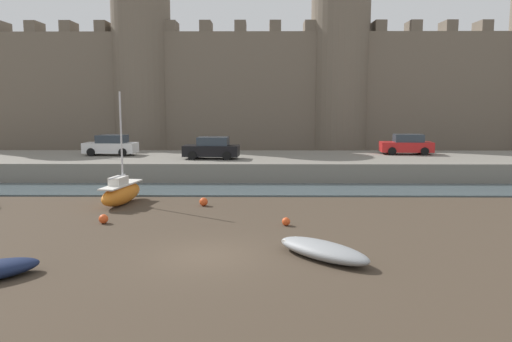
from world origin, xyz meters
TOP-DOWN VIEW (x-y plane):
  - ground_plane at (0.00, 0.00)m, footprint 160.00×160.00m
  - water_channel at (0.00, 13.80)m, footprint 80.00×4.50m
  - quay_road at (0.00, 21.05)m, footprint 71.07×10.00m
  - castle at (-0.00, 33.01)m, footprint 65.53×6.46m
  - sailboat_foreground_centre at (-5.66, 9.33)m, footprint 1.77×4.25m
  - rowboat_foreground_left at (4.21, -0.27)m, footprint 3.68×3.78m
  - mooring_buoy_mid_mud at (-5.28, 4.90)m, footprint 0.43×0.43m
  - mooring_buoy_near_shore at (-1.10, 8.92)m, footprint 0.46×0.46m
  - mooring_buoy_near_channel at (3.14, 4.57)m, footprint 0.38×0.38m
  - car_quay_east at (-1.65, 19.36)m, footprint 4.20×2.09m
  - car_quay_centre_east at (-9.90, 21.81)m, footprint 4.20×2.09m
  - car_quay_centre_west at (13.83, 22.83)m, footprint 4.20×2.09m

SIDE VIEW (x-z plane):
  - ground_plane at x=0.00m, z-range 0.00..0.00m
  - water_channel at x=0.00m, z-range 0.00..0.10m
  - mooring_buoy_near_channel at x=3.14m, z-range 0.00..0.38m
  - mooring_buoy_mid_mud at x=-5.28m, z-range 0.00..0.43m
  - mooring_buoy_near_shore at x=-1.10m, z-range 0.00..0.46m
  - rowboat_foreground_left at x=4.21m, z-range 0.02..0.63m
  - sailboat_foreground_centre at x=-5.66m, z-range -2.41..3.75m
  - quay_road at x=0.00m, z-range 0.00..1.41m
  - car_quay_east at x=-1.65m, z-range 1.38..3.00m
  - car_quay_centre_east at x=-9.90m, z-range 1.38..3.00m
  - car_quay_centre_west at x=13.83m, z-range 1.38..3.00m
  - castle at x=0.00m, z-range -2.72..18.49m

